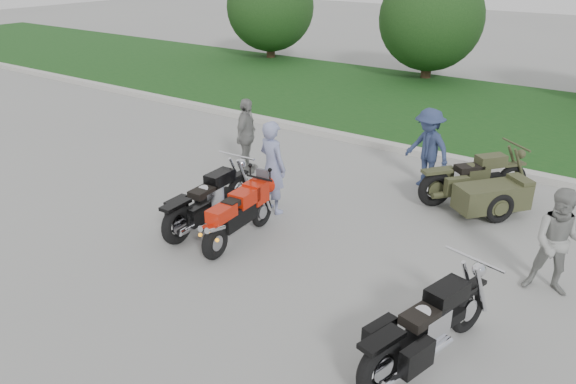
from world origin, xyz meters
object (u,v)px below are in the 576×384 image
Objects in this scene: cruiser_left at (206,203)px; person_denim at (428,148)px; person_stripe at (272,167)px; person_grey at (560,243)px; cruiser_sidecar at (483,189)px; person_back at (246,136)px; cruiser_right at (424,331)px; sportbike_red at (238,214)px.

cruiser_left is 4.57m from person_denim.
person_grey is (4.79, 0.13, -0.08)m from person_stripe.
person_denim reaches higher than cruiser_sidecar.
person_stripe reaches higher than person_grey.
person_back reaches higher than cruiser_left.
person_stripe is at bearing -146.75° from person_back.
cruiser_right is at bearing -122.26° from person_grey.
person_grey is (0.89, 2.45, 0.32)m from cruiser_right.
person_grey is 6.55m from person_back.
person_back is (-1.93, 2.59, 0.28)m from sportbike_red.
person_grey is at bearing -13.25° from cruiser_sidecar.
person_back reaches higher than cruiser_right.
person_grey reaches higher than cruiser_sidecar.
person_denim is at bearing 126.53° from cruiser_right.
person_grey is at bearing -119.13° from person_back.
cruiser_left is (-0.81, 0.13, -0.07)m from sportbike_red.
person_stripe reaches higher than cruiser_sidecar.
person_back is at bearing -23.68° from person_stripe.
person_grey is 3.94m from person_denim.
person_stripe is 3.27m from person_denim.
cruiser_right is at bearing 163.32° from person_stripe.
person_back is at bearing 161.08° from cruiser_right.
person_stripe is at bearing 169.26° from person_grey.
person_stripe is at bearing 62.47° from cruiser_left.
person_stripe is 4.79m from person_grey.
person_back is (-5.56, 3.61, 0.34)m from cruiser_right.
person_denim is (2.36, 3.90, 0.36)m from cruiser_left.
cruiser_left is at bearing 166.73° from sportbike_red.
person_grey is (4.51, 1.44, 0.26)m from sportbike_red.
cruiser_left is at bearing -98.91° from cruiser_sidecar.
cruiser_left is 1.00× the size of cruiser_right.
sportbike_red is at bearing -90.68° from cruiser_sidecar.
cruiser_right reaches higher than cruiser_left.
person_denim is (-1.30, 0.49, 0.39)m from cruiser_sidecar.
cruiser_right is 2.63m from person_grey.
cruiser_sidecar is at bearing 113.83° from cruiser_right.
cruiser_left is 1.47× the size of person_grey.
person_back is (-1.66, 1.29, -0.06)m from person_stripe.
sportbike_red is 0.81× the size of cruiser_right.
sportbike_red is at bearing 115.84° from person_stripe.
person_stripe reaches higher than cruiser_left.
cruiser_sidecar is 2.70m from person_grey.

